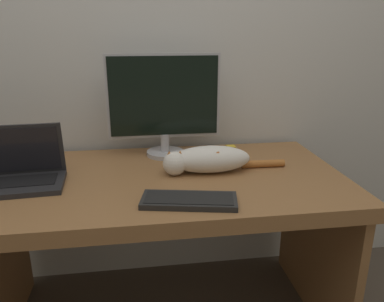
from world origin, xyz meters
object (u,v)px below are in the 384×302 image
at_px(cat, 207,159).
at_px(monitor, 164,103).
at_px(external_keyboard, 189,200).
at_px(laptop, 19,174).

bearing_deg(cat, monitor, 123.49).
relative_size(monitor, external_keyboard, 1.49).
distance_m(monitor, cat, 0.35).
relative_size(laptop, external_keyboard, 0.99).
bearing_deg(laptop, monitor, 21.91).
distance_m(monitor, external_keyboard, 0.59).
height_order(external_keyboard, cat, cat).
bearing_deg(external_keyboard, laptop, 169.23).
distance_m(external_keyboard, cat, 0.31).
bearing_deg(monitor, laptop, -153.94).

